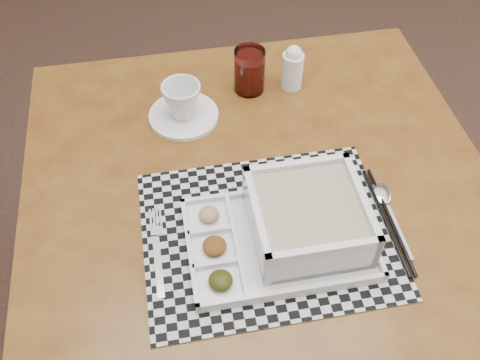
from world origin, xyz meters
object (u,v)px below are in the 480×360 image
object	(u,v)px
juice_glass	(249,72)
serving_tray	(299,224)
dining_table	(260,209)
creamer_bottle	(292,68)
cup	(182,100)

from	to	relation	value
juice_glass	serving_tray	bearing A→B (deg)	-82.66
dining_table	creamer_bottle	size ratio (longest dim) A/B	9.32
serving_tray	creamer_bottle	world-z (taller)	creamer_bottle
serving_tray	cup	xyz separation A→B (m)	(-0.20, 0.32, 0.01)
cup	serving_tray	bearing A→B (deg)	-67.33
cup	creamer_bottle	xyz separation A→B (m)	(0.24, 0.09, 0.00)
cup	juice_glass	size ratio (longest dim) A/B	0.80
serving_tray	juice_glass	size ratio (longest dim) A/B	3.32
creamer_bottle	serving_tray	bearing A→B (deg)	-95.99
creamer_bottle	cup	bearing A→B (deg)	-160.15
dining_table	juice_glass	xyz separation A→B (m)	(0.00, 0.29, 0.12)
dining_table	creamer_bottle	xyz separation A→B (m)	(0.10, 0.29, 0.12)
dining_table	creamer_bottle	world-z (taller)	creamer_bottle
dining_table	cup	size ratio (longest dim) A/B	12.08
serving_tray	creamer_bottle	size ratio (longest dim) A/B	3.19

